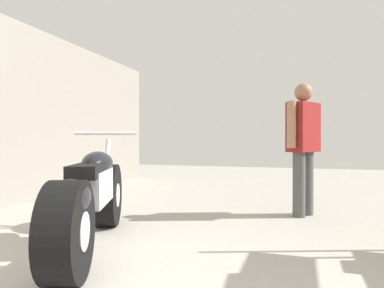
# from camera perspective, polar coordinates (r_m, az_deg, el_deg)

# --- Properties ---
(ground_plane) EXTENTS (16.14, 16.14, 0.00)m
(ground_plane) POSITION_cam_1_polar(r_m,az_deg,el_deg) (4.25, 6.13, -11.89)
(ground_plane) COLOR #A8A399
(garage_partition_left) EXTENTS (0.08, 7.40, 2.63)m
(garage_partition_left) POSITION_cam_1_polar(r_m,az_deg,el_deg) (5.65, -26.13, 4.55)
(garage_partition_left) COLOR gray
(garage_partition_left) RESTS_ON ground_plane
(motorcycle_maroon_cruiser) EXTENTS (1.06, 2.08, 1.01)m
(motorcycle_maroon_cruiser) POSITION_cam_1_polar(r_m,az_deg,el_deg) (3.06, -16.38, -8.74)
(motorcycle_maroon_cruiser) COLOR black
(motorcycle_maroon_cruiser) RESTS_ON ground_plane
(mechanic_in_blue) EXTENTS (0.41, 0.61, 1.61)m
(mechanic_in_blue) POSITION_cam_1_polar(r_m,az_deg,el_deg) (4.41, 17.92, 0.48)
(mechanic_in_blue) COLOR #4C4C4C
(mechanic_in_blue) RESTS_ON ground_plane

